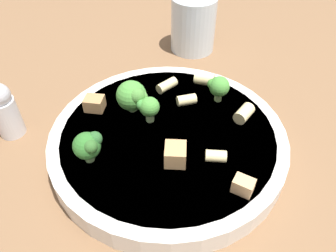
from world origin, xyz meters
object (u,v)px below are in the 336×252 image
(broccoli_floret_3, at_px, (88,145))
(pepper_shaker, at_px, (4,110))
(chicken_chunk_1, at_px, (94,103))
(rigatoni_1, at_px, (204,79))
(drinking_glass, at_px, (193,27))
(chicken_chunk_2, at_px, (243,186))
(broccoli_floret_2, at_px, (218,86))
(pasta_bowl, at_px, (168,139))
(rigatoni_4, at_px, (187,100))
(broccoli_floret_0, at_px, (148,107))
(rigatoni_2, at_px, (216,156))
(rigatoni_0, at_px, (244,113))
(chicken_chunk_0, at_px, (175,154))
(rigatoni_3, at_px, (164,85))
(broccoli_floret_1, at_px, (133,96))

(broccoli_floret_3, height_order, pepper_shaker, pepper_shaker)
(chicken_chunk_1, bearing_deg, rigatoni_1, 19.44)
(drinking_glass, distance_m, pepper_shaker, 0.34)
(pepper_shaker, bearing_deg, chicken_chunk_2, -23.35)
(drinking_glass, bearing_deg, broccoli_floret_2, -84.37)
(pasta_bowl, bearing_deg, rigatoni_1, 61.53)
(broccoli_floret_3, distance_m, rigatoni_4, 0.15)
(rigatoni_1, relative_size, chicken_chunk_2, 1.32)
(pasta_bowl, height_order, rigatoni_4, rigatoni_4)
(broccoli_floret_3, xyz_separation_m, drinking_glass, (0.13, 0.29, -0.01))
(rigatoni_4, bearing_deg, drinking_glass, 83.34)
(pasta_bowl, bearing_deg, broccoli_floret_0, 137.18)
(pasta_bowl, relative_size, chicken_chunk_1, 11.86)
(rigatoni_1, bearing_deg, rigatoni_2, -90.47)
(pasta_bowl, distance_m, chicken_chunk_1, 0.11)
(rigatoni_0, relative_size, pepper_shaker, 0.35)
(broccoli_floret_3, distance_m, drinking_glass, 0.32)
(rigatoni_1, height_order, chicken_chunk_0, chicken_chunk_0)
(rigatoni_2, relative_size, pepper_shaker, 0.29)
(broccoli_floret_3, height_order, chicken_chunk_2, broccoli_floret_3)
(rigatoni_2, height_order, drinking_glass, drinking_glass)
(broccoli_floret_0, distance_m, rigatoni_3, 0.07)
(broccoli_floret_1, height_order, chicken_chunk_2, broccoli_floret_1)
(broccoli_floret_2, height_order, drinking_glass, drinking_glass)
(broccoli_floret_1, height_order, drinking_glass, drinking_glass)
(broccoli_floret_1, relative_size, chicken_chunk_2, 2.07)
(broccoli_floret_2, relative_size, chicken_chunk_2, 1.74)
(chicken_chunk_1, distance_m, pepper_shaker, 0.11)
(rigatoni_2, xyz_separation_m, chicken_chunk_0, (-0.04, -0.00, 0.00))
(rigatoni_0, height_order, rigatoni_2, rigatoni_0)
(broccoli_floret_3, distance_m, rigatoni_2, 0.14)
(rigatoni_3, distance_m, chicken_chunk_0, 0.13)
(chicken_chunk_1, distance_m, chicken_chunk_2, 0.22)
(rigatoni_0, relative_size, rigatoni_1, 1.01)
(rigatoni_0, bearing_deg, pepper_shaker, 177.95)
(rigatoni_4, bearing_deg, broccoli_floret_1, -169.94)
(broccoli_floret_0, height_order, chicken_chunk_1, broccoli_floret_0)
(broccoli_floret_0, xyz_separation_m, drinking_glass, (0.07, 0.23, -0.01))
(rigatoni_1, height_order, rigatoni_2, rigatoni_1)
(rigatoni_2, xyz_separation_m, rigatoni_3, (-0.06, 0.13, 0.00))
(rigatoni_2, distance_m, chicken_chunk_0, 0.04)
(pasta_bowl, bearing_deg, drinking_glass, 79.06)
(chicken_chunk_0, distance_m, pepper_shaker, 0.23)
(rigatoni_1, xyz_separation_m, chicken_chunk_0, (-0.05, -0.14, 0.00))
(rigatoni_3, xyz_separation_m, drinking_glass, (0.05, 0.16, 0.00))
(rigatoni_0, bearing_deg, rigatoni_4, 156.71)
(rigatoni_0, xyz_separation_m, rigatoni_3, (-0.10, 0.06, -0.00))
(rigatoni_4, bearing_deg, chicken_chunk_2, -70.90)
(broccoli_floret_1, bearing_deg, pepper_shaker, -177.47)
(rigatoni_1, bearing_deg, chicken_chunk_0, -107.67)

